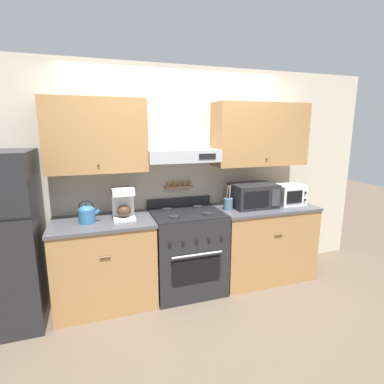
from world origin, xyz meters
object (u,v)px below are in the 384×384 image
(stove_range, at_px, (187,251))
(coffee_maker, at_px, (123,203))
(toaster_oven, at_px, (289,194))
(tea_kettle, at_px, (87,213))
(microwave, at_px, (253,195))
(utensil_crock, at_px, (228,203))

(stove_range, bearing_deg, coffee_maker, 178.40)
(stove_range, distance_m, toaster_oven, 1.45)
(tea_kettle, relative_size, microwave, 0.45)
(microwave, bearing_deg, stove_range, -179.34)
(coffee_maker, bearing_deg, microwave, -0.36)
(utensil_crock, height_order, toaster_oven, utensil_crock)
(coffee_maker, distance_m, microwave, 1.53)
(toaster_oven, bearing_deg, stove_range, 179.57)
(coffee_maker, xyz_separation_m, utensil_crock, (1.19, -0.03, -0.09))
(coffee_maker, bearing_deg, utensil_crock, -1.31)
(microwave, height_order, utensil_crock, utensil_crock)
(toaster_oven, bearing_deg, microwave, 177.71)
(microwave, distance_m, toaster_oven, 0.49)
(utensil_crock, bearing_deg, toaster_oven, -0.12)
(coffee_maker, bearing_deg, tea_kettle, -175.67)
(microwave, relative_size, toaster_oven, 1.56)
(stove_range, xyz_separation_m, toaster_oven, (1.33, -0.01, 0.58))
(tea_kettle, xyz_separation_m, microwave, (1.89, 0.02, 0.05))
(coffee_maker, distance_m, utensil_crock, 1.19)
(tea_kettle, bearing_deg, toaster_oven, -0.04)
(tea_kettle, relative_size, utensil_crock, 0.81)
(toaster_oven, bearing_deg, tea_kettle, 179.96)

